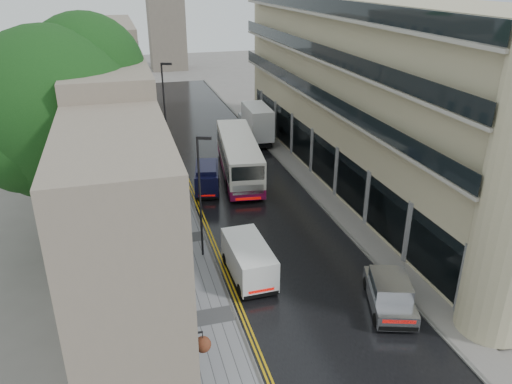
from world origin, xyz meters
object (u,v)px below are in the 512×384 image
white_lorry (250,128)px  tree_near (59,142)px  cream_bus (228,172)px  white_van (241,279)px  tree_far (77,102)px  lamp_post_far (165,112)px  pedestrian (181,197)px  navy_van (196,184)px  silver_hatchback (377,311)px  lamp_post_near (200,199)px

white_lorry → tree_near: bearing=-132.1°
cream_bus → white_van: (-2.42, -13.67, -0.55)m
tree_far → lamp_post_far: 7.51m
lamp_post_far → pedestrian: bearing=-70.4°
navy_van → lamp_post_far: (-1.06, 9.31, 3.26)m
tree_far → white_van: (8.35, -20.71, -5.15)m
navy_van → tree_near: bearing=-136.1°
cream_bus → lamp_post_far: 9.87m
cream_bus → white_lorry: (4.47, 10.09, 0.26)m
white_van → navy_van: navy_van is taller
silver_hatchback → white_van: bearing=162.5°
pedestrian → silver_hatchback: bearing=110.9°
tree_near → silver_hatchback: bearing=-39.5°
cream_bus → white_van: bearing=-92.8°
lamp_post_near → lamp_post_far: (-0.04, 17.81, 0.57)m
tree_far → white_lorry: tree_far is taller
tree_far → silver_hatchback: size_ratio=2.77×
tree_near → white_lorry: tree_near is taller
silver_hatchback → lamp_post_far: (-7.00, 26.54, 3.54)m
lamp_post_far → tree_far: bearing=-145.5°
tree_far → pedestrian: 12.70m
tree_near → tree_far: tree_near is taller
white_van → tree_far: bearing=110.5°
tree_near → white_lorry: bearing=45.9°
white_van → lamp_post_far: (-1.25, 22.39, 3.32)m
tree_far → silver_hatchback: 29.07m
white_van → silver_hatchback: bearing=-37.3°
navy_van → lamp_post_far: size_ratio=0.52×
silver_hatchback → white_van: 7.08m
white_van → tree_near: bearing=136.8°
tree_near → navy_van: size_ratio=3.14×
tree_near → silver_hatchback: size_ratio=3.09×
cream_bus → lamp_post_far: lamp_post_far is taller
white_van → lamp_post_near: bearing=103.4°
tree_near → silver_hatchback: (14.39, -11.85, -6.08)m
white_lorry → pedestrian: size_ratio=4.00×
tree_near → lamp_post_near: tree_near is taller
cream_bus → lamp_post_near: 10.03m
cream_bus → lamp_post_near: bearing=-104.5°
tree_near → lamp_post_near: (7.43, -3.13, -3.11)m
white_lorry → lamp_post_far: size_ratio=0.83×
white_van → lamp_post_far: 22.67m
cream_bus → lamp_post_far: (-3.68, 8.73, 2.77)m
white_lorry → pedestrian: 15.05m
lamp_post_near → lamp_post_far: size_ratio=0.87×
lamp_post_near → lamp_post_far: bearing=111.9°
white_van → navy_van: bearing=89.4°
navy_van → lamp_post_near: size_ratio=0.60×
tree_far → lamp_post_near: bearing=-66.1°
white_lorry → navy_van: white_lorry is taller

